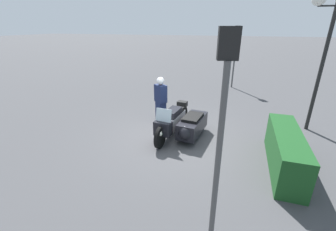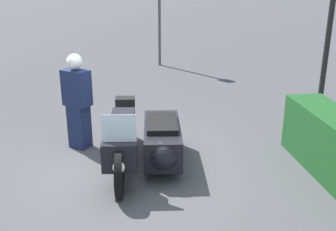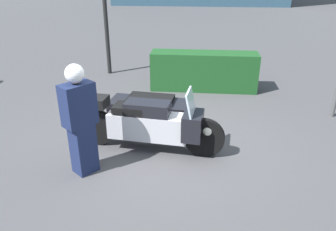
# 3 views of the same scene
# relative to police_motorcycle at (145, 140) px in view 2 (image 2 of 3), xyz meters

# --- Properties ---
(ground_plane) EXTENTS (160.00, 160.00, 0.00)m
(ground_plane) POSITION_rel_police_motorcycle_xyz_m (0.14, -0.15, -0.47)
(ground_plane) COLOR #424244
(police_motorcycle) EXTENTS (2.65, 1.42, 1.17)m
(police_motorcycle) POSITION_rel_police_motorcycle_xyz_m (0.00, 0.00, 0.00)
(police_motorcycle) COLOR black
(police_motorcycle) RESTS_ON ground
(officer_rider) EXTENTS (0.52, 0.55, 1.76)m
(officer_rider) POSITION_rel_police_motorcycle_xyz_m (-0.97, -1.11, 0.45)
(officer_rider) COLOR #192347
(officer_rider) RESTS_ON ground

